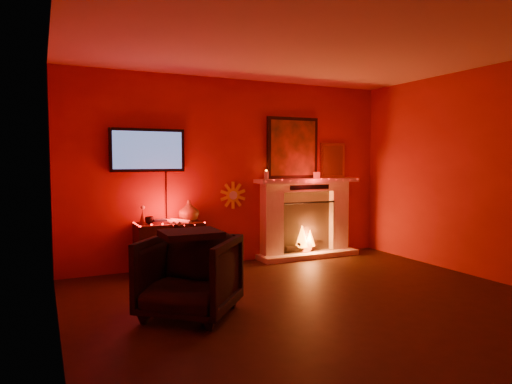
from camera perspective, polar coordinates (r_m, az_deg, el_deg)
room at (r=4.55m, az=9.70°, el=1.85°), size 5.00×5.00×5.00m
fireplace at (r=7.22m, az=6.17°, el=-2.32°), size 1.72×0.40×2.18m
tv at (r=6.32m, az=-13.39°, el=5.08°), size 1.00×0.07×1.24m
sunburst_clock at (r=6.73m, az=-2.90°, el=-0.40°), size 0.40×0.03×0.40m
console_table at (r=6.29m, az=-10.60°, el=-6.42°), size 0.89×0.57×0.97m
armchair at (r=4.54m, az=-8.30°, el=-10.37°), size 1.20×1.20×0.78m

